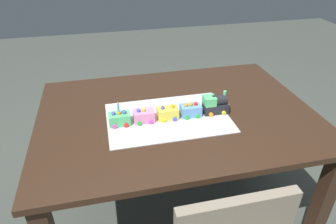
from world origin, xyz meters
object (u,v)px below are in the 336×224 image
at_px(cake_car_flatbed_sky_blue, 191,110).
at_px(cake_car_caboose_lemon, 168,113).
at_px(cake_locomotive, 215,104).
at_px(dining_table, 176,129).
at_px(cake_car_hopper_bubblegum, 144,116).
at_px(cake_car_tanker_mint_green, 119,119).
at_px(birthday_candle, 118,106).

distance_m(cake_car_flatbed_sky_blue, cake_car_caboose_lemon, 0.12).
bearing_deg(cake_locomotive, dining_table, -16.20).
xyz_separation_m(cake_locomotive, cake_car_hopper_bubblegum, (0.37, 0.00, -0.02)).
relative_size(cake_locomotive, cake_car_caboose_lemon, 1.40).
bearing_deg(cake_car_tanker_mint_green, dining_table, -169.68).
bearing_deg(cake_car_hopper_bubblegum, cake_car_tanker_mint_green, 0.00).
distance_m(cake_locomotive, birthday_candle, 0.49).
relative_size(cake_car_flatbed_sky_blue, cake_car_tanker_mint_green, 1.00).
relative_size(cake_car_caboose_lemon, birthday_candle, 1.91).
distance_m(cake_car_flatbed_sky_blue, birthday_candle, 0.36).
bearing_deg(cake_car_caboose_lemon, birthday_candle, -0.00).
distance_m(dining_table, cake_car_flatbed_sky_blue, 0.16).
distance_m(cake_locomotive, cake_car_hopper_bubblegum, 0.37).
distance_m(dining_table, birthday_candle, 0.37).
height_order(cake_car_caboose_lemon, cake_car_tanker_mint_green, same).
relative_size(cake_car_caboose_lemon, cake_car_tanker_mint_green, 1.00).
bearing_deg(cake_car_flatbed_sky_blue, birthday_candle, -0.00).
relative_size(dining_table, cake_car_caboose_lemon, 14.00).
relative_size(cake_locomotive, cake_car_tanker_mint_green, 1.40).
height_order(dining_table, cake_car_flatbed_sky_blue, cake_car_flatbed_sky_blue).
relative_size(cake_locomotive, birthday_candle, 2.67).
xyz_separation_m(dining_table, cake_car_hopper_bubblegum, (0.18, 0.05, 0.14)).
relative_size(cake_car_flatbed_sky_blue, cake_car_caboose_lemon, 1.00).
xyz_separation_m(dining_table, cake_car_tanker_mint_green, (0.30, 0.05, 0.14)).
xyz_separation_m(cake_locomotive, birthday_candle, (0.48, 0.00, 0.05)).
bearing_deg(cake_car_hopper_bubblegum, cake_car_flatbed_sky_blue, 180.00).
bearing_deg(cake_locomotive, cake_car_tanker_mint_green, 0.00).
distance_m(cake_car_tanker_mint_green, birthday_candle, 0.07).
height_order(dining_table, cake_car_tanker_mint_green, cake_car_tanker_mint_green).
bearing_deg(cake_car_flatbed_sky_blue, cake_car_caboose_lemon, -0.00).
xyz_separation_m(cake_car_caboose_lemon, birthday_candle, (0.24, -0.00, 0.07)).
bearing_deg(cake_car_tanker_mint_green, cake_locomotive, -180.00).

